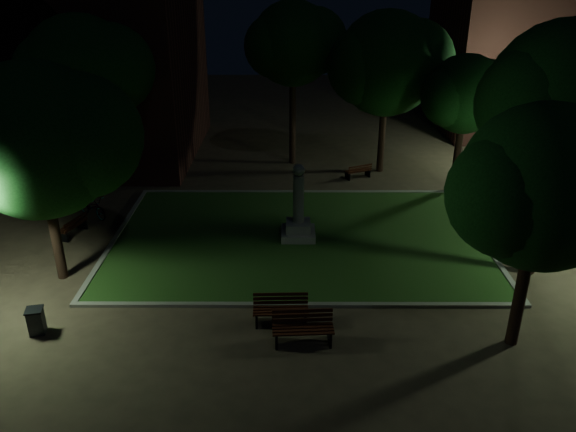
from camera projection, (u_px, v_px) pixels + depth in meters
name	position (u px, v px, depth m)	size (l,w,h in m)	color
ground	(299.00, 262.00, 21.62)	(80.00, 80.00, 0.00)	#4B3D2C
lawn	(298.00, 238.00, 23.42)	(15.00, 10.00, 0.08)	#284F1B
lawn_kerb	(298.00, 237.00, 23.42)	(15.40, 10.40, 0.12)	slate
monument	(298.00, 218.00, 23.05)	(1.40, 1.40, 3.20)	gray
building_main	(12.00, 25.00, 31.20)	(20.00, 12.00, 15.00)	#532721
building_far	(565.00, 38.00, 37.35)	(16.00, 10.00, 12.00)	#532721
tree_west	(41.00, 141.00, 18.44)	(6.47, 5.28, 7.80)	black
tree_north_er	(389.00, 64.00, 28.75)	(6.59, 5.38, 8.51)	black
tree_ne	(467.00, 94.00, 26.62)	(4.62, 3.78, 6.73)	black
tree_east	(568.00, 99.00, 18.21)	(6.27, 5.12, 9.04)	black
tree_se	(546.00, 187.00, 14.94)	(5.58, 4.56, 7.32)	black
tree_nw	(84.00, 71.00, 25.20)	(6.17, 5.03, 8.60)	black
tree_far_north	(295.00, 44.00, 29.66)	(5.49, 4.48, 8.87)	black
lamppost_nw	(83.00, 118.00, 28.89)	(1.18, 0.28, 4.64)	black
lamppost_ne	(513.00, 112.00, 30.19)	(1.18, 0.28, 4.60)	black
bench_near_left	(303.00, 329.00, 16.84)	(1.87, 0.75, 1.01)	black
bench_near_right	(281.00, 310.00, 17.78)	(1.77, 0.67, 0.96)	black
bench_left_side	(73.00, 227.00, 23.59)	(0.94, 1.58, 0.82)	black
bench_right_side	(523.00, 227.00, 23.43)	(1.13, 1.81, 0.94)	black
bench_far_side	(358.00, 172.00, 29.91)	(1.50, 1.05, 0.78)	black
trash_bin	(36.00, 321.00, 17.28)	(0.60, 0.60, 0.86)	black
bicycle	(92.00, 207.00, 25.26)	(0.66, 1.90, 1.00)	black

